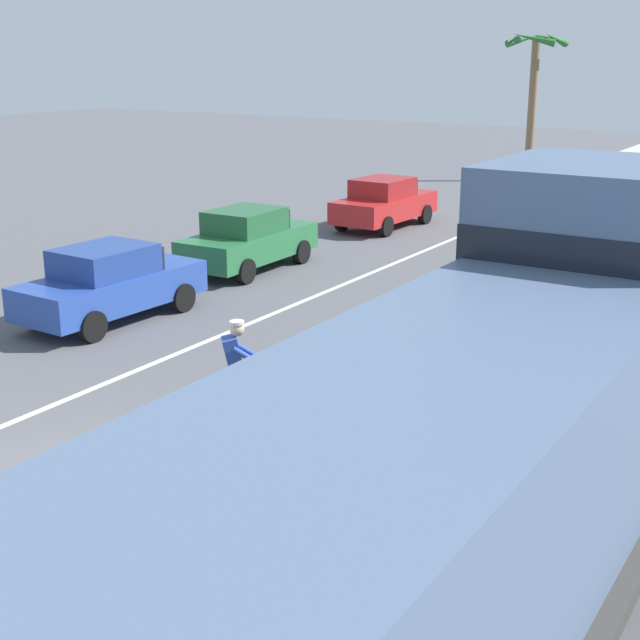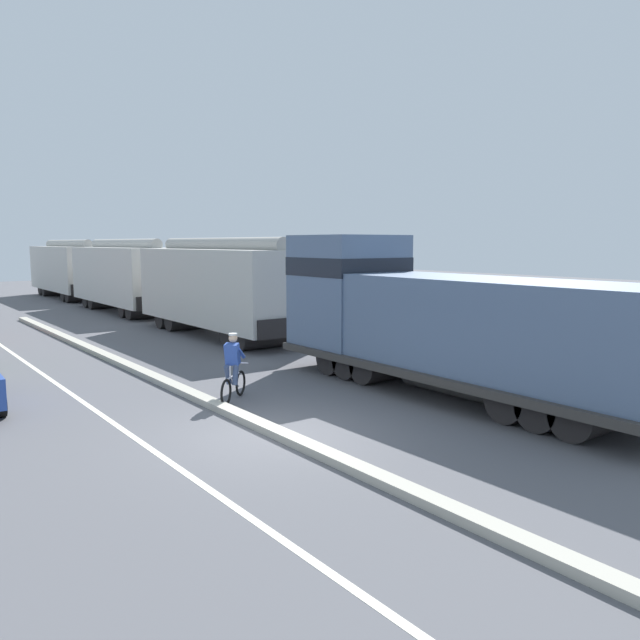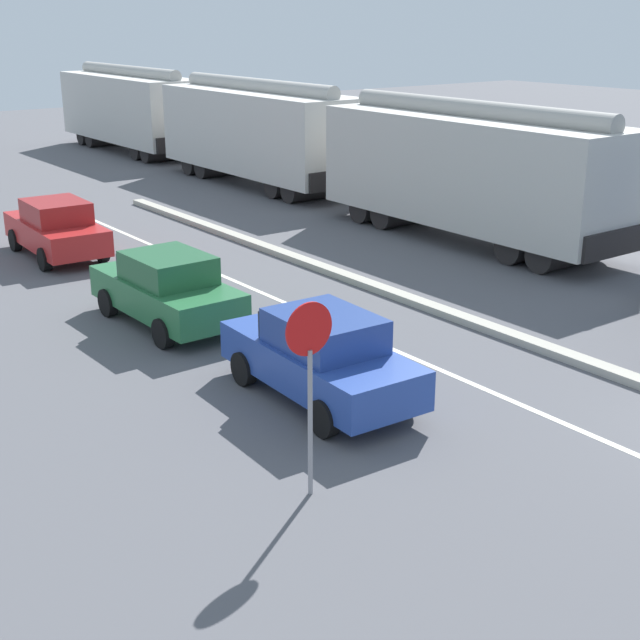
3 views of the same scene
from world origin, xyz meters
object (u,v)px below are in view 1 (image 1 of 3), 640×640
Objects in this scene: parked_car_blue at (110,283)px; cyclist at (236,378)px; parked_car_green at (248,239)px; palm_tree_near at (534,73)px; locomotive at (493,442)px; parked_car_red at (384,203)px.

cyclist reaches higher than parked_car_blue.
palm_tree_near reaches higher than parked_car_green.
locomotive is at bearing -26.54° from parked_car_blue.
parked_car_green is (-10.93, 10.60, -0.98)m from locomotive.
locomotive reaches higher than parked_car_blue.
palm_tree_near reaches higher than cyclist.
cyclist is (5.77, -3.17, 0.00)m from parked_car_blue.
locomotive is 15.26m from parked_car_green.
parked_car_blue and parked_car_red have the same top height.
palm_tree_near is (0.15, 25.53, 3.84)m from parked_car_blue.
parked_car_green is 0.99× the size of parked_car_red.
locomotive is 6.77× the size of cyclist.
parked_car_green is at bearing 135.88° from locomotive.
palm_tree_near is at bearing 89.17° from parked_car_red.
cyclist is 29.50m from palm_tree_near.
locomotive reaches higher than parked_car_red.
parked_car_blue is at bearing 151.16° from cyclist.
cyclist reaches higher than parked_car_red.
locomotive is 32.72m from palm_tree_near.
palm_tree_near is at bearing 108.81° from locomotive.
cyclist is at bearing -69.53° from parked_car_red.
locomotive is 2.73× the size of parked_car_red.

